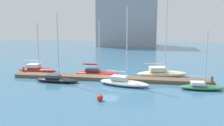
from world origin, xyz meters
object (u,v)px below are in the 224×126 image
sailboat_3 (123,82)px  sailboat_4 (162,73)px  sailboat_0 (37,69)px  harbor_building_distant (128,16)px  sailboat_2 (96,72)px  sailboat_5 (202,86)px  mooring_buoy_red (100,98)px  sailboat_1 (57,79)px

sailboat_3 → sailboat_4: bearing=62.9°
sailboat_0 → harbor_building_distant: size_ratio=0.42×
sailboat_2 → harbor_building_distant: (-0.24, 42.64, 8.68)m
sailboat_3 → sailboat_5: sailboat_3 is taller
sailboat_3 → sailboat_4: 7.46m
mooring_buoy_red → sailboat_2: bearing=105.2°
sailboat_4 → harbor_building_distant: 43.80m
sailboat_0 → sailboat_1: bearing=-43.8°
sailboat_2 → sailboat_3: sailboat_3 is taller
sailboat_4 → sailboat_1: bearing=-169.7°
sailboat_0 → sailboat_1: 7.28m
sailboat_0 → sailboat_4: size_ratio=0.64×
sailboat_0 → sailboat_3: 15.08m
mooring_buoy_red → harbor_building_distant: 54.54m
sailboat_0 → mooring_buoy_red: size_ratio=11.89×
sailboat_2 → sailboat_3: (4.62, -4.95, 0.03)m
sailboat_2 → mooring_buoy_red: size_ratio=12.41×
sailboat_0 → harbor_building_distant: bearing=77.8°
sailboat_0 → harbor_building_distant: 44.10m
sailboat_1 → sailboat_4: sailboat_4 is taller
sailboat_1 → mooring_buoy_red: 9.69m
sailboat_2 → harbor_building_distant: bearing=91.2°
sailboat_3 → sailboat_4: (4.78, 5.73, 0.09)m
sailboat_2 → mooring_buoy_red: sailboat_2 is taller
sailboat_5 → harbor_building_distant: size_ratio=0.38×
sailboat_2 → harbor_building_distant: 43.51m
sailboat_5 → harbor_building_distant: bearing=103.6°
sailboat_1 → sailboat_3: (8.86, -0.30, 0.07)m
sailboat_1 → sailboat_0: bearing=138.3°
sailboat_0 → harbor_building_distant: harbor_building_distant is taller
sailboat_4 → harbor_building_distant: (-9.64, 41.86, 8.57)m
sailboat_2 → sailboat_4: (9.40, 0.78, 0.12)m
sailboat_1 → mooring_buoy_red: bearing=-39.4°
sailboat_0 → sailboat_5: bearing=-13.1°
sailboat_5 → sailboat_2: bearing=156.9°
sailboat_4 → harbor_building_distant: size_ratio=0.65×
sailboat_1 → harbor_building_distant: 48.25m
sailboat_4 → sailboat_2: bearing=173.3°
sailboat_1 → mooring_buoy_red: (7.25, -6.43, -0.13)m
sailboat_1 → sailboat_4: (13.64, 5.43, 0.16)m
sailboat_2 → harbor_building_distant: size_ratio=0.44×
sailboat_2 → mooring_buoy_red: bearing=-73.9°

